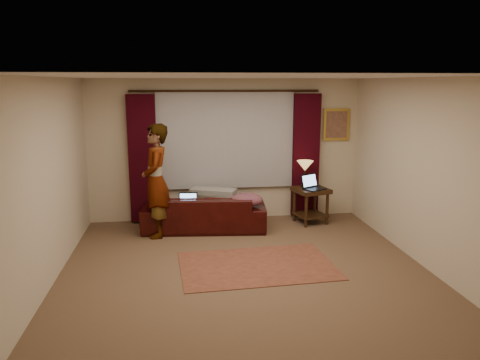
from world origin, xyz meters
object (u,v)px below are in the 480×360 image
Objects in this scene: sofa at (204,206)px; laptop_table at (315,182)px; end_table at (311,205)px; person at (156,181)px; tiffany_lamp at (305,174)px; laptop_sofa at (188,201)px.

laptop_table is (1.98, 0.03, 0.36)m from sofa.
person is at bearing -172.05° from end_table.
end_table is 0.47m from laptop_table.
sofa reaches higher than end_table.
end_table is at bearing 73.95° from laptop_table.
sofa is at bearing -175.79° from end_table.
person is at bearing 22.10° from sofa.
laptop_table reaches higher than end_table.
person is at bearing -169.21° from tiffany_lamp.
laptop_sofa is at bearing -174.04° from end_table.
sofa is 1.93m from tiffany_lamp.
person is (-2.75, -0.38, 0.61)m from end_table.
person reaches higher than end_table.
tiffany_lamp is (2.14, 0.36, 0.35)m from laptop_sofa.
sofa is 4.39× the size of tiffany_lamp.
tiffany_lamp reaches higher than end_table.
laptop_table is (2.26, 0.12, 0.24)m from laptop_sofa.
person reaches higher than tiffany_lamp.
tiffany_lamp is at bearing 99.61° from person.
laptop_sofa is at bearing 153.31° from laptop_table.
sofa is at bearing 22.48° from laptop_sofa.
laptop_table reaches higher than sofa.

